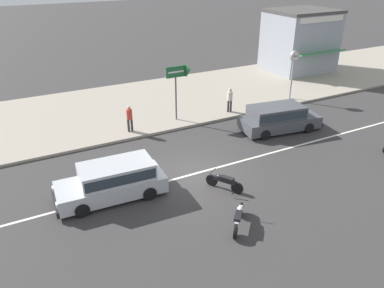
% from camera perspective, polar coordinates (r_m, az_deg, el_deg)
% --- Properties ---
extents(ground_plane, '(160.00, 160.00, 0.00)m').
position_cam_1_polar(ground_plane, '(18.12, 0.37, -4.56)').
color(ground_plane, '#383535').
extents(lane_centre_stripe, '(50.40, 0.14, 0.01)m').
position_cam_1_polar(lane_centre_stripe, '(18.12, 0.37, -4.55)').
color(lane_centre_stripe, silver).
rests_on(lane_centre_stripe, ground).
extents(kerb_strip, '(68.00, 10.00, 0.15)m').
position_cam_1_polar(kerb_strip, '(26.45, -9.84, 5.61)').
color(kerb_strip, '#9E9384').
rests_on(kerb_strip, ground).
extents(minivan_silver_0, '(4.78, 2.13, 1.56)m').
position_cam_1_polar(minivan_silver_0, '(16.44, -11.87, -5.30)').
color(minivan_silver_0, '#B7BABF').
rests_on(minivan_silver_0, ground).
extents(minivan_dark_grey_2, '(5.05, 2.55, 1.56)m').
position_cam_1_polar(minivan_dark_grey_2, '(22.88, 13.00, 4.00)').
color(minivan_dark_grey_2, '#47494F').
rests_on(minivan_dark_grey_2, ground).
extents(motorcycle_0, '(1.41, 1.52, 0.80)m').
position_cam_1_polar(motorcycle_0, '(14.77, 7.12, -10.95)').
color(motorcycle_0, black).
rests_on(motorcycle_0, ground).
extents(motorcycle_1, '(1.09, 1.60, 0.80)m').
position_cam_1_polar(motorcycle_1, '(16.82, 4.89, -5.68)').
color(motorcycle_1, black).
rests_on(motorcycle_1, ground).
extents(street_clock, '(0.71, 0.22, 3.45)m').
position_cam_1_polar(street_clock, '(27.64, 15.24, 11.86)').
color(street_clock, '#9E9EA3').
rests_on(street_clock, kerb_strip).
extents(arrow_signboard, '(1.64, 0.74, 3.46)m').
position_cam_1_polar(arrow_signboard, '(23.08, -1.16, 10.72)').
color(arrow_signboard, '#4C4C51').
rests_on(arrow_signboard, kerb_strip).
extents(pedestrian_near_clock, '(0.34, 0.34, 1.61)m').
position_cam_1_polar(pedestrian_near_clock, '(24.83, 5.79, 6.95)').
color(pedestrian_near_clock, '#333338').
rests_on(pedestrian_near_clock, kerb_strip).
extents(pedestrian_by_shop, '(0.34, 0.34, 1.58)m').
position_cam_1_polar(pedestrian_by_shop, '(22.08, -9.50, 4.11)').
color(pedestrian_by_shop, '#333338').
rests_on(pedestrian_by_shop, kerb_strip).
extents(shopfront_corner_warung, '(5.57, 5.36, 5.24)m').
position_cam_1_polar(shopfront_corner_warung, '(35.67, 16.10, 14.94)').
color(shopfront_corner_warung, '#999EA8').
rests_on(shopfront_corner_warung, kerb_strip).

